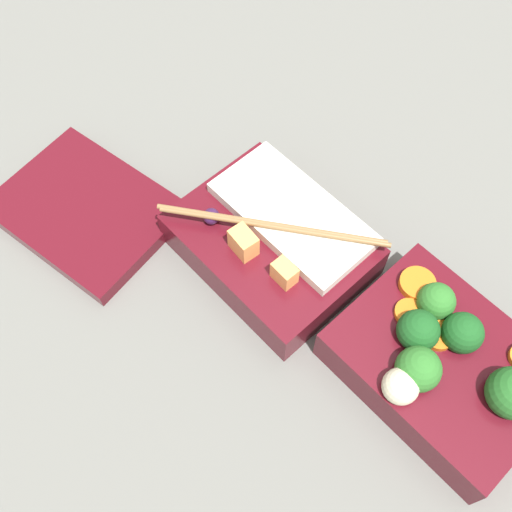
# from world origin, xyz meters

# --- Properties ---
(ground_plane) EXTENTS (3.00, 3.00, 0.00)m
(ground_plane) POSITION_xyz_m (0.00, 0.00, 0.00)
(ground_plane) COLOR slate
(bento_tray_vegetable) EXTENTS (0.18, 0.14, 0.08)m
(bento_tray_vegetable) POSITION_xyz_m (-0.09, -0.03, 0.03)
(bento_tray_vegetable) COLOR #510F19
(bento_tray_vegetable) RESTS_ON ground_plane
(bento_tray_rice) EXTENTS (0.18, 0.14, 0.07)m
(bento_tray_rice) POSITION_xyz_m (0.10, -0.00, 0.03)
(bento_tray_rice) COLOR #510F19
(bento_tray_rice) RESTS_ON ground_plane
(bento_lid) EXTENTS (0.20, 0.17, 0.02)m
(bento_lid) POSITION_xyz_m (0.28, 0.11, 0.01)
(bento_lid) COLOR #510F19
(bento_lid) RESTS_ON ground_plane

